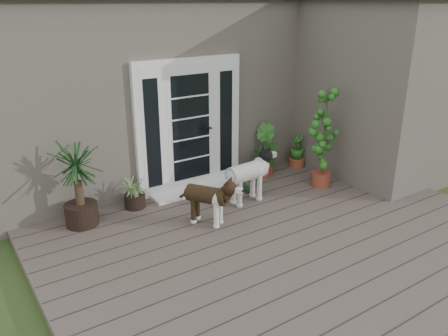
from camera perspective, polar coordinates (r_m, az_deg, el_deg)
deck at (r=6.22m, az=7.81°, el=-9.00°), size 6.20×4.60×0.12m
house_main at (r=9.15m, az=-9.81°, el=10.46°), size 7.40×4.00×3.10m
house_wing at (r=8.46m, az=18.34°, el=8.91°), size 1.60×2.40×3.10m
door_unit at (r=7.35m, az=-4.36°, el=5.40°), size 1.90×0.14×2.15m
door_step at (r=7.53m, az=-3.39°, el=-2.66°), size 1.60×0.40×0.05m
brindle_dog at (r=6.32m, az=-2.17°, el=-4.41°), size 0.70×0.83×0.65m
white_dog at (r=6.98m, az=2.90°, el=-1.54°), size 0.91×0.45×0.74m
spider_plant at (r=6.95m, az=-11.31°, el=-2.76°), size 0.65×0.65×0.57m
yucca at (r=6.48m, az=-17.99°, el=-1.87°), size 1.15×1.15×1.25m
herb_a at (r=8.01m, az=4.85°, el=0.71°), size 0.61×0.61×0.56m
herb_b at (r=8.20m, az=5.39°, el=1.63°), size 0.58×0.58×0.68m
herb_c at (r=8.64m, az=9.19°, el=1.76°), size 0.35×0.35×0.49m
sapling at (r=7.61m, az=12.56°, el=3.84°), size 0.65×0.65×1.73m
clog_left at (r=7.51m, az=2.74°, el=-2.54°), size 0.18×0.32×0.09m
clog_right at (r=7.76m, az=3.89°, el=-1.75°), size 0.28×0.37×0.10m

